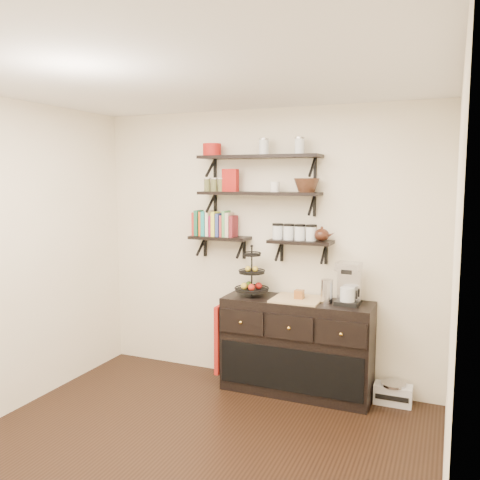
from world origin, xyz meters
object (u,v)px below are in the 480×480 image
object	(u,v)px
fruit_stand	(252,279)
coffee_maker	(349,284)
sideboard	(297,346)
radio	(393,394)

from	to	relation	value
fruit_stand	coffee_maker	size ratio (longest dim) A/B	1.23
sideboard	coffee_maker	size ratio (longest dim) A/B	3.63
sideboard	radio	bearing A→B (deg)	6.04
fruit_stand	radio	world-z (taller)	fruit_stand
coffee_maker	radio	world-z (taller)	coffee_maker
sideboard	coffee_maker	xyz separation A→B (m)	(0.47, 0.03, 0.63)
sideboard	radio	xyz separation A→B (m)	(0.88, 0.09, -0.35)
fruit_stand	coffee_maker	world-z (taller)	fruit_stand
fruit_stand	radio	distance (m)	1.65
sideboard	coffee_maker	world-z (taller)	coffee_maker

